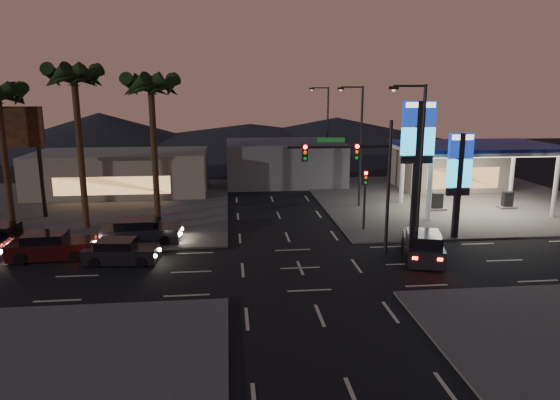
{
  "coord_description": "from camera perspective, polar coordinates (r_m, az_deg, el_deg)",
  "views": [
    {
      "loc": [
        -3.83,
        -26.0,
        9.7
      ],
      "look_at": [
        -0.71,
        4.07,
        3.0
      ],
      "focal_mm": 32.0,
      "sensor_mm": 36.0,
      "label": 1
    }
  ],
  "objects": [
    {
      "name": "building_far_mid",
      "position": [
        52.86,
        0.47,
        4.34
      ],
      "size": [
        12.0,
        9.0,
        4.4
      ],
      "primitive_type": "cube",
      "color": "#4C4C51",
      "rests_on": "ground"
    },
    {
      "name": "hill_right",
      "position": [
        88.34,
        6.46,
        7.74
      ],
      "size": [
        50.0,
        50.0,
        5.0
      ],
      "primitive_type": "cone",
      "color": "black",
      "rests_on": "ground"
    },
    {
      "name": "car_lane_b_front",
      "position": [
        33.78,
        -14.85,
        -3.48
      ],
      "size": [
        4.31,
        1.85,
        1.4
      ],
      "color": "#525254",
      "rests_on": "ground"
    },
    {
      "name": "palm_a",
      "position": [
        35.88,
        -14.52,
        11.67
      ],
      "size": [
        4.41,
        4.41,
        10.86
      ],
      "color": "black",
      "rests_on": "ground"
    },
    {
      "name": "traffic_signal_mast",
      "position": [
        29.34,
        9.15,
        3.57
      ],
      "size": [
        6.1,
        0.39,
        8.0
      ],
      "color": "black",
      "rests_on": "ground"
    },
    {
      "name": "hill_left",
      "position": [
        88.82,
        -19.87,
        7.43
      ],
      "size": [
        40.0,
        40.0,
        6.0
      ],
      "primitive_type": "cone",
      "color": "black",
      "rests_on": "ground"
    },
    {
      "name": "pylon_sign_tall",
      "position": [
        33.99,
        15.48,
        6.47
      ],
      "size": [
        2.2,
        0.35,
        9.0
      ],
      "color": "black",
      "rests_on": "ground"
    },
    {
      "name": "pylon_sign_short",
      "position": [
        34.29,
        19.81,
        3.3
      ],
      "size": [
        1.6,
        0.35,
        7.0
      ],
      "color": "black",
      "rests_on": "ground"
    },
    {
      "name": "car_lane_a_mid",
      "position": [
        32.27,
        -24.74,
        -4.84
      ],
      "size": [
        4.87,
        2.24,
        1.56
      ],
      "color": "black",
      "rests_on": "ground"
    },
    {
      "name": "convenience_store",
      "position": [
        52.4,
        18.81,
        3.37
      ],
      "size": [
        10.0,
        6.0,
        4.0
      ],
      "primitive_type": "cube",
      "color": "#726B5B",
      "rests_on": "ground"
    },
    {
      "name": "building_far_west",
      "position": [
        49.67,
        -17.69,
        2.98
      ],
      "size": [
        16.0,
        8.0,
        4.0
      ],
      "primitive_type": "cube",
      "color": "#726B5B",
      "rests_on": "ground"
    },
    {
      "name": "ground",
      "position": [
        28.02,
        2.33,
        -7.77
      ],
      "size": [
        140.0,
        140.0,
        0.0
      ],
      "primitive_type": "plane",
      "color": "black",
      "rests_on": "ground"
    },
    {
      "name": "pedestal_signal",
      "position": [
        34.94,
        9.68,
        1.13
      ],
      "size": [
        0.32,
        0.39,
        4.3
      ],
      "color": "black",
      "rests_on": "ground"
    },
    {
      "name": "palm_b",
      "position": [
        36.93,
        -22.42,
        12.0
      ],
      "size": [
        4.41,
        4.41,
        11.46
      ],
      "color": "black",
      "rests_on": "ground"
    },
    {
      "name": "car_lane_b_rear",
      "position": [
        35.36,
        -29.26,
        -3.82
      ],
      "size": [
        5.03,
        2.5,
        1.59
      ],
      "color": "black",
      "rests_on": "ground"
    },
    {
      "name": "streetlight_mid",
      "position": [
        41.58,
        8.97,
        6.85
      ],
      "size": [
        2.14,
        0.25,
        10.0
      ],
      "color": "black",
      "rests_on": "ground"
    },
    {
      "name": "suv_station",
      "position": [
        30.49,
        16.0,
        -5.08
      ],
      "size": [
        3.23,
        5.17,
        1.61
      ],
      "color": "black",
      "rests_on": "ground"
    },
    {
      "name": "hill_center",
      "position": [
        86.43,
        -3.39,
        7.36
      ],
      "size": [
        60.0,
        60.0,
        4.0
      ],
      "primitive_type": "cone",
      "color": "black",
      "rests_on": "ground"
    },
    {
      "name": "streetlight_near",
      "position": [
        29.29,
        15.45,
        4.23
      ],
      "size": [
        2.14,
        0.25,
        10.0
      ],
      "color": "black",
      "rests_on": "ground"
    },
    {
      "name": "car_lane_b_mid",
      "position": [
        33.35,
        -15.7,
        -3.55
      ],
      "size": [
        5.04,
        2.26,
        1.62
      ],
      "color": "black",
      "rests_on": "ground"
    },
    {
      "name": "corner_lot_ne",
      "position": [
        47.44,
        18.93,
        0.08
      ],
      "size": [
        24.0,
        24.0,
        0.12
      ],
      "primitive_type": "cube",
      "color": "#47443F",
      "rests_on": "ground"
    },
    {
      "name": "gas_station",
      "position": [
        43.12,
        21.6,
        5.47
      ],
      "size": [
        12.2,
        8.2,
        5.47
      ],
      "color": "silver",
      "rests_on": "ground"
    },
    {
      "name": "billboard",
      "position": [
        42.55,
        -29.17,
        6.39
      ],
      "size": [
        6.0,
        0.3,
        8.5
      ],
      "color": "black",
      "rests_on": "ground"
    },
    {
      "name": "corner_lot_nw",
      "position": [
        44.78,
        -21.54,
        -0.83
      ],
      "size": [
        24.0,
        24.0,
        0.12
      ],
      "primitive_type": "cube",
      "color": "#47443F",
      "rests_on": "ground"
    },
    {
      "name": "streetlight_far",
      "position": [
        55.18,
        5.25,
        8.3
      ],
      "size": [
        2.14,
        0.25,
        10.0
      ],
      "color": "black",
      "rests_on": "ground"
    },
    {
      "name": "car_lane_a_front",
      "position": [
        30.06,
        -17.78,
        -5.67
      ],
      "size": [
        4.31,
        2.07,
        1.37
      ],
      "color": "black",
      "rests_on": "ground"
    }
  ]
}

